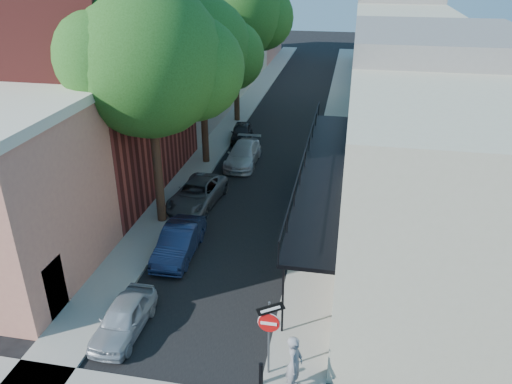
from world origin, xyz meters
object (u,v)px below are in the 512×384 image
at_px(pedestrian, 294,364).
at_px(parked_car_d, 243,154).
at_px(oak_far, 242,13).
at_px(parked_car_c, 197,194).
at_px(parked_car_e, 242,132).
at_px(parked_car_a, 124,318).
at_px(bollard, 261,374).
at_px(parked_car_b, 179,242).
at_px(sign_post, 269,326).
at_px(oak_near, 159,63).
at_px(oak_mid, 208,51).

bearing_deg(pedestrian, parked_car_d, 21.75).
relative_size(oak_far, pedestrian, 5.97).
bearing_deg(parked_car_c, oak_far, 97.68).
relative_size(parked_car_d, parked_car_e, 1.29).
bearing_deg(parked_car_a, parked_car_e, 91.11).
xyz_separation_m(bollard, parked_car_c, (-5.60, 11.67, 0.13)).
height_order(parked_car_a, parked_car_d, parked_car_d).
bearing_deg(parked_car_b, oak_far, 92.78).
bearing_deg(oak_far, sign_post, -76.09).
bearing_deg(pedestrian, parked_car_a, 80.75).
distance_m(oak_far, pedestrian, 28.67).
xyz_separation_m(parked_car_d, pedestrian, (5.42, -17.75, 0.45)).
relative_size(oak_near, oak_mid, 1.12).
relative_size(bollard, parked_car_d, 0.18).
distance_m(oak_mid, parked_car_e, 7.85).
xyz_separation_m(oak_mid, parked_car_d, (2.02, 0.02, -6.39)).
relative_size(bollard, oak_near, 0.07).
bearing_deg(oak_near, parked_car_d, 76.17).
xyz_separation_m(oak_far, parked_car_a, (1.13, -25.21, -7.66)).
relative_size(parked_car_c, parked_car_e, 1.32).
xyz_separation_m(parked_car_c, parked_car_d, (1.20, 6.08, 0.01)).
bearing_deg(parked_car_e, parked_car_a, -96.86).
xyz_separation_m(bollard, oak_far, (-6.35, 26.77, 7.74)).
distance_m(bollard, parked_car_b, 8.35).
distance_m(oak_far, parked_car_c, 16.92).
bearing_deg(oak_near, oak_far, 89.96).
bearing_deg(oak_mid, bollard, -70.10).
bearing_deg(oak_far, parked_car_c, -87.14).
bearing_deg(oak_far, pedestrian, -74.60).
bearing_deg(parked_car_a, parked_car_d, 87.54).
bearing_deg(parked_car_d, sign_post, -75.95).
bearing_deg(oak_near, sign_post, -54.91).
relative_size(parked_car_d, pedestrian, 2.29).
bearing_deg(oak_far, bollard, -76.65).
distance_m(sign_post, bollard, 1.60).
height_order(bollard, parked_car_b, parked_car_b).
height_order(bollard, parked_car_a, parked_car_a).
xyz_separation_m(parked_car_d, parked_car_e, (-1.06, 4.35, -0.06)).
relative_size(bollard, parked_car_a, 0.23).
relative_size(sign_post, parked_car_b, 0.73).
relative_size(bollard, oak_far, 0.07).
relative_size(parked_car_b, pedestrian, 2.06).
bearing_deg(oak_mid, pedestrian, -67.24).
relative_size(oak_far, parked_car_d, 2.61).
xyz_separation_m(oak_mid, parked_car_b, (1.48, -10.99, -6.38)).
bearing_deg(pedestrian, oak_near, 41.89).
xyz_separation_m(parked_car_a, parked_car_e, (-0.23, 20.55, 0.00)).
height_order(bollard, parked_car_e, parked_car_e).
relative_size(oak_near, pedestrian, 5.73).
height_order(sign_post, oak_far, oak_far).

